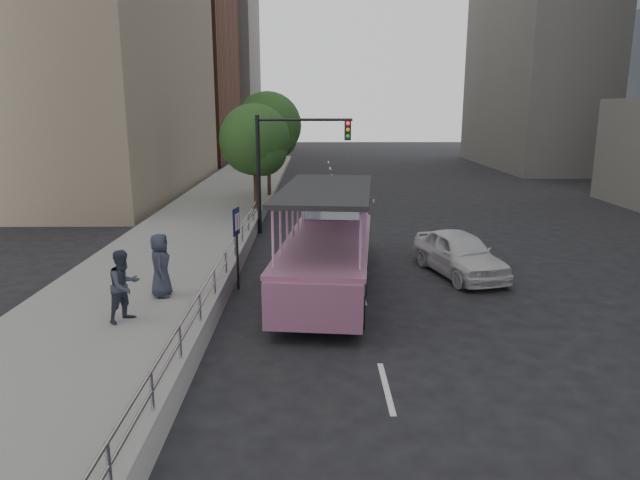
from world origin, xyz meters
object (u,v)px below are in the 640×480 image
duck_boat (330,246)px  street_tree_far (270,128)px  street_tree_near (256,143)px  pedestrian_mid (124,286)px  traffic_signal (286,155)px  pedestrian_far (160,265)px  parking_sign (237,238)px  car (459,253)px

duck_boat → street_tree_far: street_tree_far is taller
street_tree_near → street_tree_far: street_tree_far is taller
street_tree_near → street_tree_far: bearing=88.1°
pedestrian_mid → street_tree_far: (2.08, 20.89, 3.09)m
pedestrian_mid → traffic_signal: 12.19m
pedestrian_mid → traffic_signal: size_ratio=0.35×
duck_boat → pedestrian_far: bearing=-155.9°
pedestrian_far → traffic_signal: (3.07, 9.58, 2.29)m
pedestrian_far → street_tree_far: street_tree_far is taller
parking_sign → street_tree_far: bearing=90.9°
pedestrian_mid → pedestrian_far: 1.92m
duck_boat → traffic_signal: size_ratio=1.94×
street_tree_near → car: bearing=-52.2°
street_tree_far → parking_sign: bearing=-89.1°
car → parking_sign: 7.45m
parking_sign → street_tree_far: (-0.28, 17.48, 2.68)m
car → pedestrian_mid: pedestrian_mid is taller
pedestrian_far → traffic_signal: 10.32m
car → street_tree_far: 18.02m
duck_boat → parking_sign: bearing=-167.7°
pedestrian_far → parking_sign: 2.52m
street_tree_far → pedestrian_mid: bearing=-95.7°
duck_boat → car: duck_boat is taller
street_tree_near → traffic_signal: bearing=-65.0°
car → parking_sign: parking_sign is taller
car → street_tree_far: bearing=100.9°
car → pedestrian_mid: (-9.61, -4.91, 0.47)m
traffic_signal → street_tree_near: bearing=115.0°
car → traffic_signal: (-6.13, 6.55, 2.75)m
traffic_signal → pedestrian_mid: bearing=-106.9°
traffic_signal → street_tree_near: street_tree_near is taller
duck_boat → car: 4.50m
parking_sign → traffic_signal: bearing=82.1°
car → duck_boat: bearing=177.0°
street_tree_near → pedestrian_mid: bearing=-97.2°
duck_boat → pedestrian_mid: bearing=-142.4°
parking_sign → pedestrian_far: bearing=-142.1°
parking_sign → street_tree_near: size_ratio=0.45×
pedestrian_mid → parking_sign: bearing=-1.9°
car → street_tree_near: bearing=113.4°
pedestrian_far → street_tree_near: street_tree_near is taller
street_tree_near → parking_sign: bearing=-87.6°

